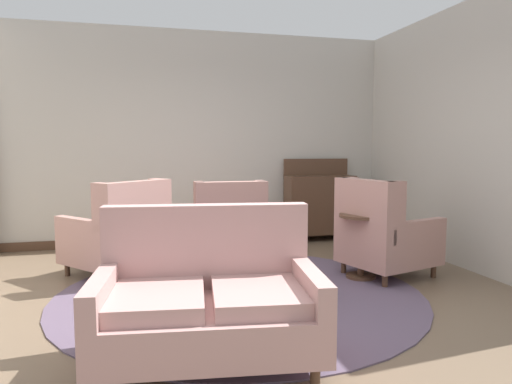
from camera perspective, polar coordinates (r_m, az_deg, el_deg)
name	(u,v)px	position (r m, az deg, el deg)	size (l,w,h in m)	color
ground	(247,305)	(4.26, -1.07, -13.42)	(7.97, 7.97, 0.00)	brown
wall_back	(201,138)	(6.83, -6.63, 6.45)	(5.58, 0.08, 2.99)	#BCB7AD
wall_right	(457,136)	(6.00, 23.04, 6.17)	(0.08, 3.99, 2.99)	#BCB7AD
baseboard_back	(203,238)	(6.90, -6.43, -5.54)	(5.42, 0.03, 0.12)	#4C3323
area_rug	(240,294)	(4.53, -1.96, -12.15)	(3.41, 3.41, 0.01)	#5B4C60
coffee_table	(257,254)	(4.30, 0.12, -7.42)	(0.87, 0.87, 0.51)	#4C3323
porcelain_vase	(253,228)	(4.23, -0.38, -4.41)	(0.16, 0.16, 0.34)	brown
settee	(208,301)	(3.10, -5.79, -12.98)	(1.49, 1.02, 0.99)	tan
armchair_beside_settee	(383,236)	(5.19, 15.03, -5.15)	(1.06, 0.98, 1.05)	tan
armchair_foreground_right	(227,229)	(5.59, -3.51, -4.42)	(0.81, 0.91, 0.99)	tan
armchair_far_left	(120,236)	(5.25, -16.05, -5.15)	(1.22, 1.23, 1.03)	tan
side_table	(361,240)	(5.07, 12.59, -5.69)	(0.47, 0.47, 0.68)	#4C3323
sideboard	(320,204)	(7.03, 7.66, -1.39)	(1.00, 0.37, 1.20)	#4C3323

